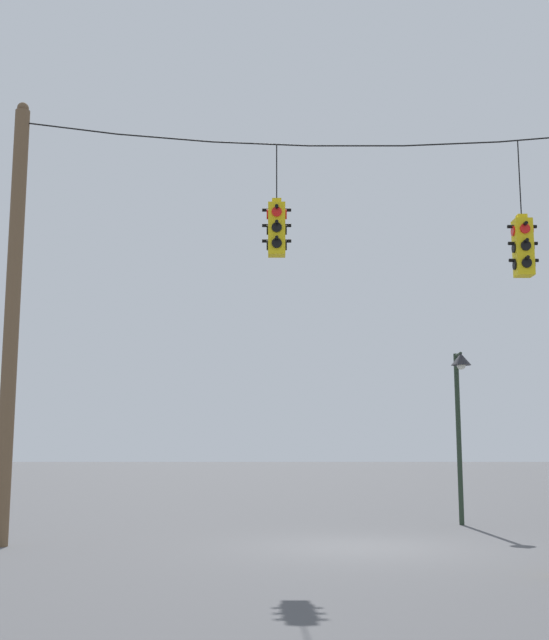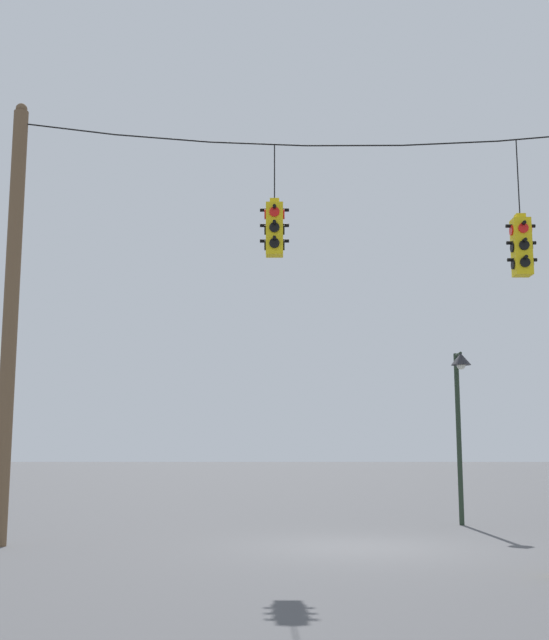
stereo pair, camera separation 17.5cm
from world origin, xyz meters
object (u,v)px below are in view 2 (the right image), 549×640
at_px(utility_pole_left, 11,316).
at_px(street_lamp, 460,393).
at_px(traffic_light_near_right_pole, 275,229).
at_px(traffic_light_over_intersection, 521,246).

xyz_separation_m(utility_pole_left, street_lamp, (9.63, 4.01, -1.25)).
bearing_deg(traffic_light_near_right_pole, utility_pole_left, 180.00).
bearing_deg(traffic_light_near_right_pole, street_lamp, 42.01).
bearing_deg(traffic_light_over_intersection, traffic_light_near_right_pole, -180.00).
distance_m(utility_pole_left, traffic_light_over_intersection, 10.16).
height_order(traffic_light_near_right_pole, street_lamp, traffic_light_near_right_pole).
bearing_deg(utility_pole_left, traffic_light_over_intersection, -0.00).
bearing_deg(traffic_light_over_intersection, street_lamp, 96.08).
xyz_separation_m(traffic_light_over_intersection, street_lamp, (-0.43, 4.01, -2.63)).
xyz_separation_m(utility_pole_left, traffic_light_over_intersection, (10.06, -0.00, 1.38)).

